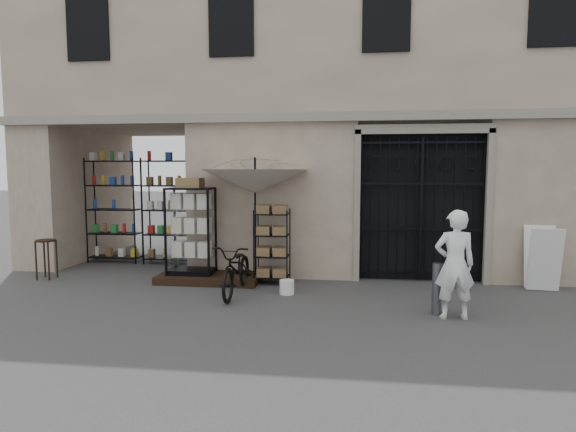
# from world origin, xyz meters

# --- Properties ---
(ground) EXTENTS (80.00, 80.00, 0.00)m
(ground) POSITION_xyz_m (0.00, 0.00, 0.00)
(ground) COLOR black
(ground) RESTS_ON ground
(main_building) EXTENTS (14.00, 4.00, 9.00)m
(main_building) POSITION_xyz_m (0.00, 4.00, 4.50)
(main_building) COLOR tan
(main_building) RESTS_ON ground
(shop_recess) EXTENTS (3.00, 1.70, 3.00)m
(shop_recess) POSITION_xyz_m (-4.50, 2.80, 1.50)
(shop_recess) COLOR black
(shop_recess) RESTS_ON ground
(shop_shelving) EXTENTS (2.70, 0.50, 2.50)m
(shop_shelving) POSITION_xyz_m (-4.55, 3.30, 1.25)
(shop_shelving) COLOR black
(shop_shelving) RESTS_ON ground
(iron_gate) EXTENTS (2.50, 0.21, 3.00)m
(iron_gate) POSITION_xyz_m (1.75, 2.28, 1.50)
(iron_gate) COLOR black
(iron_gate) RESTS_ON ground
(step_platform) EXTENTS (2.00, 0.90, 0.15)m
(step_platform) POSITION_xyz_m (-2.40, 1.55, 0.07)
(step_platform) COLOR black
(step_platform) RESTS_ON ground
(display_cabinet) EXTENTS (0.98, 0.77, 1.86)m
(display_cabinet) POSITION_xyz_m (-2.77, 1.57, 0.92)
(display_cabinet) COLOR black
(display_cabinet) RESTS_ON step_platform
(wire_rack) EXTENTS (0.76, 0.65, 1.46)m
(wire_rack) POSITION_xyz_m (-1.13, 1.57, 0.72)
(wire_rack) COLOR black
(wire_rack) RESTS_ON ground
(market_umbrella) EXTENTS (2.28, 2.30, 2.95)m
(market_umbrella) POSITION_xyz_m (-1.47, 1.62, 2.12)
(market_umbrella) COLOR black
(market_umbrella) RESTS_ON ground
(white_bucket) EXTENTS (0.31, 0.31, 0.25)m
(white_bucket) POSITION_xyz_m (-0.75, 0.81, 0.13)
(white_bucket) COLOR white
(white_bucket) RESTS_ON ground
(bicycle) EXTENTS (0.63, 0.94, 1.76)m
(bicycle) POSITION_xyz_m (-1.62, 0.67, 0.00)
(bicycle) COLOR black
(bicycle) RESTS_ON ground
(wooden_stool) EXTENTS (0.41, 0.41, 0.81)m
(wooden_stool) POSITION_xyz_m (-5.76, 1.39, 0.43)
(wooden_stool) COLOR black
(wooden_stool) RESTS_ON ground
(steel_bollard) EXTENTS (0.16, 0.16, 0.80)m
(steel_bollard) POSITION_xyz_m (1.69, -0.11, 0.40)
(steel_bollard) COLOR #54575C
(steel_bollard) RESTS_ON ground
(shopkeeper) EXTENTS (0.75, 1.69, 0.39)m
(shopkeeper) POSITION_xyz_m (1.91, -0.27, 0.00)
(shopkeeper) COLOR white
(shopkeeper) RESTS_ON ground
(easel_sign) EXTENTS (0.62, 0.69, 1.16)m
(easel_sign) POSITION_xyz_m (3.88, 1.66, 0.60)
(easel_sign) COLOR silver
(easel_sign) RESTS_ON ground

